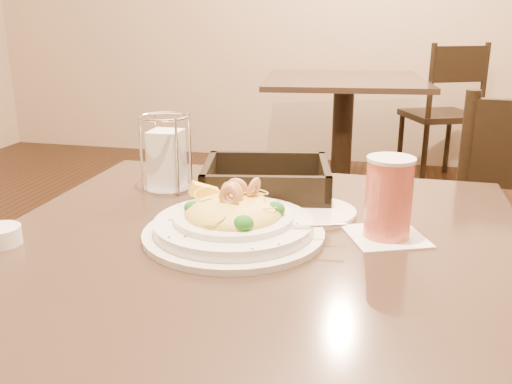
% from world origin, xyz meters
% --- Properties ---
extents(main_table, '(0.90, 0.90, 0.75)m').
position_xyz_m(main_table, '(0.00, 0.00, 0.51)').
color(main_table, black).
rests_on(main_table, ground).
extents(background_table, '(1.01, 1.01, 0.75)m').
position_xyz_m(background_table, '(-0.07, 2.49, 0.51)').
color(background_table, black).
rests_on(background_table, ground).
extents(dining_chair_far, '(0.56, 0.56, 0.93)m').
position_xyz_m(dining_chair_far, '(0.54, 3.05, 0.50)').
color(dining_chair_far, black).
rests_on(dining_chair_far, ground).
extents(pasta_bowl, '(0.34, 0.31, 0.10)m').
position_xyz_m(pasta_bowl, '(-0.04, 0.01, 0.78)').
color(pasta_bowl, white).
rests_on(pasta_bowl, main_table).
extents(drink_glass, '(0.16, 0.16, 0.14)m').
position_xyz_m(drink_glass, '(0.21, 0.07, 0.82)').
color(drink_glass, white).
rests_on(drink_glass, main_table).
extents(bread_basket, '(0.29, 0.25, 0.07)m').
position_xyz_m(bread_basket, '(-0.03, 0.24, 0.77)').
color(bread_basket, black).
rests_on(bread_basket, main_table).
extents(napkin_caddy, '(0.10, 0.10, 0.16)m').
position_xyz_m(napkin_caddy, '(-0.25, 0.24, 0.82)').
color(napkin_caddy, silver).
rests_on(napkin_caddy, main_table).
extents(side_plate, '(0.19, 0.19, 0.01)m').
position_xyz_m(side_plate, '(0.08, 0.15, 0.75)').
color(side_plate, white).
rests_on(side_plate, main_table).
extents(butter_ramekin, '(0.08, 0.08, 0.03)m').
position_xyz_m(butter_ramekin, '(-0.40, -0.11, 0.76)').
color(butter_ramekin, white).
rests_on(butter_ramekin, main_table).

